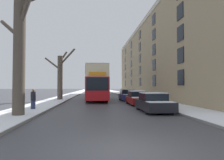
{
  "coord_description": "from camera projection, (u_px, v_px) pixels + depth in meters",
  "views": [
    {
      "loc": [
        -1.01,
        -5.53,
        1.81
      ],
      "look_at": [
        0.85,
        15.24,
        2.51
      ],
      "focal_mm": 32.0,
      "sensor_mm": 36.0,
      "label": 1
    }
  ],
  "objects": [
    {
      "name": "terrace_facade_right",
      "position": [
        164.0,
        60.0,
        37.0
      ],
      "size": [
        9.1,
        48.99,
        13.47
      ],
      "color": "tan",
      "rests_on": "ground"
    },
    {
      "name": "parked_car_1",
      "position": [
        137.0,
        98.0,
        20.01
      ],
      "size": [
        1.7,
        4.45,
        1.42
      ],
      "color": "maroon",
      "rests_on": "ground"
    },
    {
      "name": "bare_tree_left_1",
      "position": [
        60.0,
        75.0,
        26.12
      ],
      "size": [
        4.29,
        2.11,
        6.78
      ],
      "color": "#4C4238",
      "rests_on": "ground"
    },
    {
      "name": "double_decker_bus",
      "position": [
        97.0,
        82.0,
        26.44
      ],
      "size": [
        2.61,
        11.53,
        4.32
      ],
      "color": "red",
      "rests_on": "ground"
    },
    {
      "name": "pedestrian_left_sidewalk",
      "position": [
        33.0,
        99.0,
        14.86
      ],
      "size": [
        0.36,
        0.36,
        1.65
      ],
      "rotation": [
        0.0,
        0.0,
        0.42
      ],
      "color": "navy",
      "rests_on": "ground"
    },
    {
      "name": "sidewalk_left",
      "position": [
        77.0,
        93.0,
        57.77
      ],
      "size": [
        3.0,
        130.0,
        0.16
      ],
      "color": "slate",
      "rests_on": "ground"
    },
    {
      "name": "bare_tree_left_0",
      "position": [
        21.0,
        48.0,
        11.83
      ],
      "size": [
        4.29,
        2.23,
        8.73
      ],
      "color": "#4C4238",
      "rests_on": "ground"
    },
    {
      "name": "ground_plane",
      "position": [
        130.0,
        152.0,
        5.53
      ],
      "size": [
        320.0,
        320.0,
        0.0
      ],
      "primitive_type": "plane",
      "color": "#424247"
    },
    {
      "name": "oncoming_van",
      "position": [
        90.0,
        89.0,
        44.12
      ],
      "size": [
        2.03,
        5.56,
        2.36
      ],
      "color": "#9EA3AD",
      "rests_on": "ground"
    },
    {
      "name": "sidewalk_right",
      "position": [
        118.0,
        93.0,
        58.82
      ],
      "size": [
        3.0,
        130.0,
        0.16
      ],
      "color": "slate",
      "rests_on": "ground"
    },
    {
      "name": "parked_car_0",
      "position": [
        153.0,
        103.0,
        14.45
      ],
      "size": [
        1.89,
        4.27,
        1.37
      ],
      "color": "black",
      "rests_on": "ground"
    },
    {
      "name": "parked_car_2",
      "position": [
        127.0,
        95.0,
        26.09
      ],
      "size": [
        1.79,
        4.1,
        1.48
      ],
      "color": "navy",
      "rests_on": "ground"
    }
  ]
}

